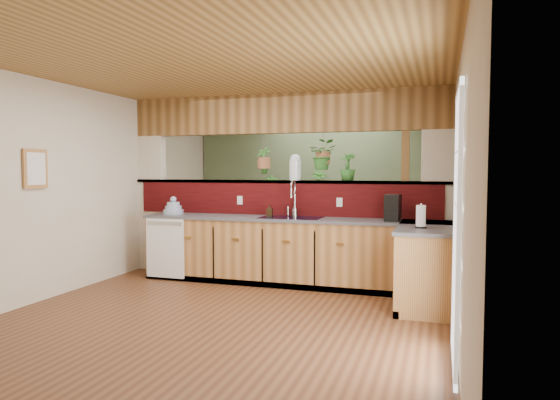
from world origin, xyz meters
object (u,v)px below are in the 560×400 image
(soap_dispenser, at_px, (270,210))
(paper_towel, at_px, (421,217))
(shelving_console, at_px, (297,227))
(faucet, at_px, (294,196))
(coffee_maker, at_px, (393,209))
(dish_stack, at_px, (173,208))
(glass_jar, at_px, (295,167))

(soap_dispenser, bearing_deg, paper_towel, -20.73)
(shelving_console, bearing_deg, faucet, -62.25)
(coffee_maker, relative_size, paper_towel, 1.23)
(dish_stack, bearing_deg, paper_towel, -11.57)
(coffee_maker, bearing_deg, shelving_console, 133.51)
(faucet, height_order, glass_jar, glass_jar)
(faucet, relative_size, coffee_maker, 1.55)
(soap_dispenser, bearing_deg, shelving_console, 96.18)
(soap_dispenser, height_order, coffee_maker, coffee_maker)
(dish_stack, xyz_separation_m, soap_dispenser, (1.46, 0.05, 0.01))
(soap_dispenser, bearing_deg, glass_jar, 48.79)
(paper_towel, height_order, shelving_console, paper_towel)
(dish_stack, bearing_deg, coffee_maker, -0.79)
(dish_stack, xyz_separation_m, coffee_maker, (3.11, -0.04, 0.07))
(dish_stack, bearing_deg, soap_dispenser, 2.06)
(dish_stack, height_order, soap_dispenser, dish_stack)
(dish_stack, bearing_deg, glass_jar, 11.85)
(faucet, height_order, shelving_console, faucet)
(faucet, height_order, coffee_maker, faucet)
(soap_dispenser, height_order, paper_towel, paper_towel)
(faucet, relative_size, paper_towel, 1.91)
(faucet, xyz_separation_m, shelving_console, (-0.55, 2.12, -0.67))
(dish_stack, xyz_separation_m, glass_jar, (1.73, 0.36, 0.59))
(dish_stack, bearing_deg, faucet, 4.49)
(coffee_maker, bearing_deg, paper_towel, -57.54)
(shelving_console, bearing_deg, dish_stack, -105.13)
(glass_jar, height_order, shelving_console, glass_jar)
(soap_dispenser, relative_size, glass_jar, 0.46)
(paper_towel, bearing_deg, shelving_console, 127.20)
(dish_stack, relative_size, shelving_console, 0.19)
(paper_towel, distance_m, glass_jar, 2.12)
(coffee_maker, height_order, glass_jar, glass_jar)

